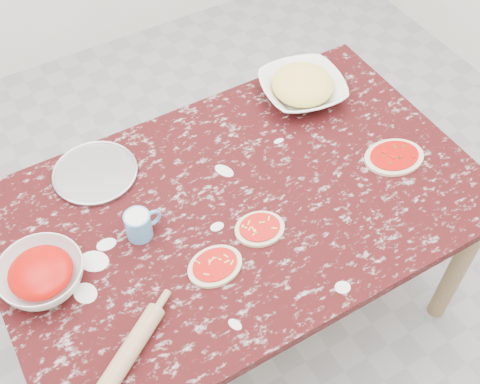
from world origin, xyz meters
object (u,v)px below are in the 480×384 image
object	(u,v)px
worktable	(240,217)
rolling_pin	(131,349)
sauce_bowl	(42,275)
cheese_bowl	(302,89)
flour_mug	(139,224)
pizza_tray	(95,173)

from	to	relation	value
worktable	rolling_pin	distance (m)	0.62
sauce_bowl	rolling_pin	size ratio (longest dim) A/B	0.95
cheese_bowl	rolling_pin	world-z (taller)	cheese_bowl
cheese_bowl	flour_mug	size ratio (longest dim) A/B	2.52
worktable	pizza_tray	size ratio (longest dim) A/B	5.65
pizza_tray	rolling_pin	distance (m)	0.68
worktable	rolling_pin	xyz separation A→B (m)	(-0.52, -0.31, 0.11)
flour_mug	worktable	bearing A→B (deg)	-7.73
worktable	sauce_bowl	xyz separation A→B (m)	(-0.66, 0.03, 0.12)
pizza_tray	worktable	bearing A→B (deg)	-43.71
sauce_bowl	flour_mug	size ratio (longest dim) A/B	2.06
sauce_bowl	rolling_pin	distance (m)	0.36
cheese_bowl	pizza_tray	bearing A→B (deg)	177.99
worktable	cheese_bowl	xyz separation A→B (m)	(0.46, 0.32, 0.12)
rolling_pin	worktable	bearing A→B (deg)	30.56
sauce_bowl	cheese_bowl	distance (m)	1.15
pizza_tray	cheese_bowl	distance (m)	0.83
pizza_tray	flour_mug	size ratio (longest dim) A/B	2.30
sauce_bowl	rolling_pin	world-z (taller)	sauce_bowl
worktable	cheese_bowl	distance (m)	0.57
flour_mug	rolling_pin	distance (m)	0.40
cheese_bowl	rolling_pin	distance (m)	1.17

